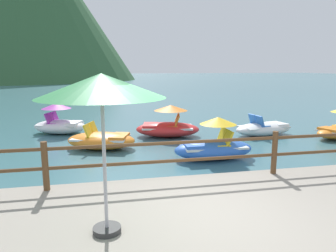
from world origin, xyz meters
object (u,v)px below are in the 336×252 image
at_px(beach_umbrella, 102,88).
at_px(pedal_boat_5, 214,145).
at_px(pedal_boat_2, 264,128).
at_px(pedal_boat_0, 168,126).
at_px(pedal_boat_3, 102,140).
at_px(pedal_boat_6, 60,123).

bearing_deg(beach_umbrella, pedal_boat_5, 54.19).
xyz_separation_m(pedal_boat_2, pedal_boat_5, (-3.12, -2.74, 0.13)).
bearing_deg(pedal_boat_0, pedal_boat_3, -151.12).
relative_size(pedal_boat_2, pedal_boat_6, 1.06).
relative_size(pedal_boat_2, pedal_boat_3, 1.00).
xyz_separation_m(pedal_boat_2, pedal_boat_6, (-8.12, 2.06, 0.15)).
xyz_separation_m(pedal_boat_3, pedal_boat_6, (-1.70, 2.87, 0.14)).
relative_size(pedal_boat_3, pedal_boat_5, 1.08).
relative_size(beach_umbrella, pedal_boat_2, 0.86).
bearing_deg(beach_umbrella, pedal_boat_0, 72.25).
relative_size(pedal_boat_0, pedal_boat_6, 1.11).
bearing_deg(pedal_boat_0, beach_umbrella, -107.75).
bearing_deg(pedal_boat_2, pedal_boat_6, 165.76).
relative_size(beach_umbrella, pedal_boat_0, 0.81).
bearing_deg(pedal_boat_6, pedal_boat_2, -14.24).
relative_size(beach_umbrella, pedal_boat_6, 0.91).
distance_m(pedal_boat_0, pedal_boat_3, 2.96).
bearing_deg(pedal_boat_5, pedal_boat_0, 101.97).
bearing_deg(pedal_boat_5, pedal_boat_3, 149.61).
xyz_separation_m(beach_umbrella, pedal_boat_3, (-0.08, 6.39, -2.15)).
bearing_deg(pedal_boat_5, beach_umbrella, -125.81).
height_order(pedal_boat_3, pedal_boat_5, pedal_boat_5).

